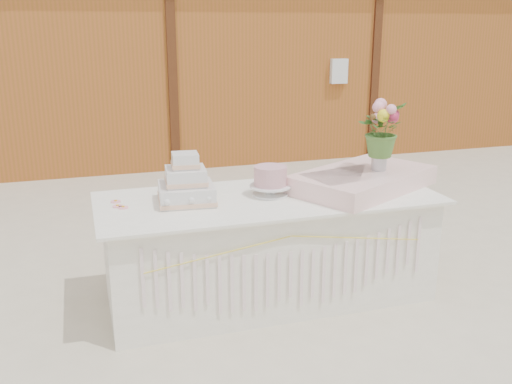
% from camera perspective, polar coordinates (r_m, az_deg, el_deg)
% --- Properties ---
extents(ground, '(80.00, 80.00, 0.00)m').
position_cam_1_polar(ground, '(4.31, 1.21, -10.30)').
color(ground, beige).
rests_on(ground, ground).
extents(barn, '(12.60, 4.60, 3.30)m').
position_cam_1_polar(barn, '(9.73, -10.50, 14.55)').
color(barn, '#984D1F').
rests_on(barn, ground).
extents(cake_table, '(2.40, 1.00, 0.77)m').
position_cam_1_polar(cake_table, '(4.15, 1.27, -5.55)').
color(cake_table, white).
rests_on(cake_table, ground).
extents(wedding_cake, '(0.41, 0.41, 0.34)m').
position_cam_1_polar(wedding_cake, '(3.90, -7.01, 0.62)').
color(wedding_cake, silver).
rests_on(wedding_cake, cake_table).
extents(pink_cake_stand, '(0.30, 0.30, 0.21)m').
position_cam_1_polar(pink_cake_stand, '(4.02, 1.45, 1.28)').
color(pink_cake_stand, white).
rests_on(pink_cake_stand, cake_table).
extents(satin_runner, '(1.24, 1.05, 0.14)m').
position_cam_1_polar(satin_runner, '(4.28, 10.61, 1.20)').
color(satin_runner, '#FFCECD').
rests_on(satin_runner, cake_table).
extents(flower_vase, '(0.11, 0.11, 0.15)m').
position_cam_1_polar(flower_vase, '(4.29, 12.21, 3.15)').
color(flower_vase, '#B1B0B5').
rests_on(flower_vase, satin_runner).
extents(bouquet, '(0.46, 0.46, 0.39)m').
position_cam_1_polar(bouquet, '(4.24, 12.43, 6.71)').
color(bouquet, '#426D2B').
rests_on(bouquet, flower_vase).
extents(loose_flowers, '(0.20, 0.35, 0.02)m').
position_cam_1_polar(loose_flowers, '(3.90, -13.40, -1.32)').
color(loose_flowers, pink).
rests_on(loose_flowers, cake_table).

